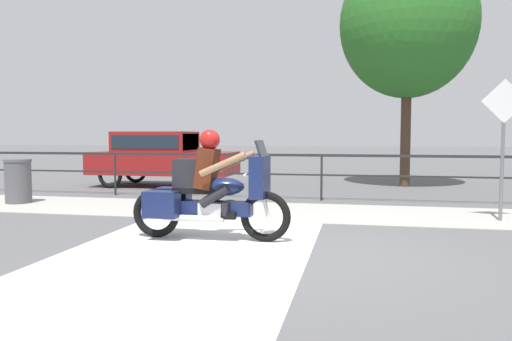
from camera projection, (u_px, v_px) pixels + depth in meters
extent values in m
plane|color=#565659|center=(291.00, 254.00, 6.28)|extent=(120.00, 120.00, 0.00)
cube|color=#A8A59E|center=(314.00, 212.00, 9.61)|extent=(44.00, 2.40, 0.01)
cube|color=silver|center=(187.00, 252.00, 6.35)|extent=(3.11, 6.00, 0.01)
cube|color=#232326|center=(322.00, 155.00, 11.32)|extent=(36.00, 0.04, 0.06)
cube|color=#232326|center=(322.00, 175.00, 11.35)|extent=(36.00, 0.03, 0.04)
cylinder|color=#232326|center=(115.00, 174.00, 12.37)|extent=(0.05, 0.05, 1.06)
cylinder|color=#232326|center=(322.00, 177.00, 11.36)|extent=(0.05, 0.05, 1.06)
torus|color=black|center=(266.00, 217.00, 6.95)|extent=(0.71, 0.11, 0.71)
torus|color=black|center=(156.00, 213.00, 7.28)|extent=(0.71, 0.11, 0.71)
cube|color=#141E47|center=(210.00, 208.00, 7.11)|extent=(1.23, 0.22, 0.20)
cube|color=silver|center=(212.00, 211.00, 7.10)|extent=(0.34, 0.26, 0.26)
ellipsoid|color=#141E47|center=(223.00, 187.00, 7.05)|extent=(0.62, 0.30, 0.26)
cube|color=black|center=(199.00, 190.00, 7.12)|extent=(0.71, 0.28, 0.08)
cube|color=#141E47|center=(260.00, 177.00, 6.93)|extent=(0.20, 0.58, 0.58)
cube|color=#1E232B|center=(261.00, 149.00, 6.90)|extent=(0.10, 0.49, 0.24)
cylinder|color=silver|center=(250.00, 173.00, 6.95)|extent=(0.04, 0.70, 0.04)
cylinder|color=silver|center=(193.00, 218.00, 7.00)|extent=(0.89, 0.09, 0.09)
cube|color=#141E47|center=(161.00, 204.00, 6.99)|extent=(0.48, 0.28, 0.37)
cube|color=#141E47|center=(174.00, 200.00, 7.46)|extent=(0.48, 0.28, 0.37)
cylinder|color=silver|center=(263.00, 197.00, 6.94)|extent=(0.19, 0.06, 0.56)
cube|color=#4C1E0F|center=(207.00, 168.00, 7.07)|extent=(0.32, 0.36, 0.60)
sphere|color=#8C6647|center=(210.00, 141.00, 7.04)|extent=(0.23, 0.23, 0.23)
sphere|color=#B21919|center=(210.00, 140.00, 7.04)|extent=(0.29, 0.29, 0.29)
cylinder|color=black|center=(215.00, 196.00, 6.92)|extent=(0.44, 0.13, 0.34)
cylinder|color=black|center=(225.00, 209.00, 6.91)|extent=(0.11, 0.11, 0.18)
cube|color=black|center=(229.00, 216.00, 6.90)|extent=(0.20, 0.10, 0.09)
cylinder|color=black|center=(220.00, 194.00, 7.22)|extent=(0.44, 0.13, 0.34)
cylinder|color=black|center=(230.00, 206.00, 7.20)|extent=(0.11, 0.11, 0.18)
cube|color=black|center=(234.00, 212.00, 7.20)|extent=(0.20, 0.10, 0.09)
cylinder|color=#8C6647|center=(223.00, 164.00, 6.71)|extent=(0.66, 0.09, 0.35)
cylinder|color=#8C6647|center=(234.00, 162.00, 7.30)|extent=(0.66, 0.09, 0.35)
cube|color=black|center=(187.00, 173.00, 7.14)|extent=(0.36, 0.27, 0.42)
cube|color=maroon|center=(164.00, 163.00, 14.52)|extent=(4.15, 1.78, 0.64)
cube|color=maroon|center=(156.00, 142.00, 14.53)|extent=(2.16, 1.56, 0.59)
cube|color=#19232D|center=(190.00, 142.00, 14.32)|extent=(0.04, 1.39, 0.47)
cube|color=#19232D|center=(156.00, 142.00, 14.53)|extent=(1.99, 1.60, 0.38)
torus|color=black|center=(198.00, 177.00, 13.49)|extent=(0.73, 0.11, 0.73)
torus|color=black|center=(215.00, 172.00, 15.09)|extent=(0.73, 0.11, 0.73)
torus|color=black|center=(110.00, 175.00, 14.00)|extent=(0.73, 0.11, 0.73)
torus|color=black|center=(135.00, 171.00, 15.60)|extent=(0.73, 0.11, 0.73)
cylinder|color=#515156|center=(18.00, 183.00, 10.89)|extent=(0.54, 0.54, 0.91)
cylinder|color=#515156|center=(17.00, 160.00, 10.86)|extent=(0.57, 0.57, 0.06)
cylinder|color=slate|center=(502.00, 157.00, 8.59)|extent=(0.06, 0.06, 2.23)
cube|color=white|center=(505.00, 101.00, 8.50)|extent=(0.76, 0.02, 0.76)
cylinder|color=#473323|center=(406.00, 133.00, 14.43)|extent=(0.29, 0.29, 3.08)
ellipsoid|color=#286623|center=(408.00, 23.00, 14.21)|extent=(3.85, 3.85, 4.24)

